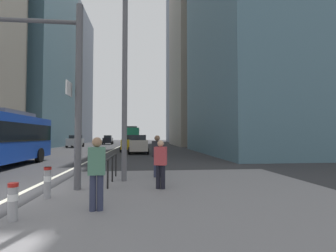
{
  "coord_description": "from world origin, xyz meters",
  "views": [
    {
      "loc": [
        3.91,
        -8.36,
        1.87
      ],
      "look_at": [
        8.13,
        32.78,
        3.47
      ],
      "focal_mm": 26.7,
      "sensor_mm": 36.0,
      "label": 1
    }
  ],
  "objects_px": {
    "car_oncoming_far": "(108,140)",
    "pedestrian_walking": "(157,154)",
    "city_bus_red_receding": "(132,136)",
    "car_oncoming_mid": "(75,141)",
    "bollard_left": "(13,200)",
    "car_receding_near": "(138,144)",
    "street_lamp_post": "(125,48)",
    "bollard_right": "(47,181)",
    "traffic_signal_gantry": "(11,64)",
    "pedestrian_far": "(161,162)",
    "pedestrian_waiting": "(97,170)",
    "car_receding_far": "(130,143)"
  },
  "relations": [
    {
      "from": "car_receding_near",
      "to": "pedestrian_waiting",
      "type": "relative_size",
      "value": 2.71
    },
    {
      "from": "traffic_signal_gantry",
      "to": "bollard_right",
      "type": "height_order",
      "value": "traffic_signal_gantry"
    },
    {
      "from": "street_lamp_post",
      "to": "pedestrian_walking",
      "type": "relative_size",
      "value": 4.63
    },
    {
      "from": "car_oncoming_far",
      "to": "pedestrian_far",
      "type": "height_order",
      "value": "car_oncoming_far"
    },
    {
      "from": "car_oncoming_far",
      "to": "pedestrian_waiting",
      "type": "distance_m",
      "value": 49.35
    },
    {
      "from": "city_bus_red_receding",
      "to": "pedestrian_waiting",
      "type": "xyz_separation_m",
      "value": [
        0.78,
        -38.27,
        -0.75
      ]
    },
    {
      "from": "car_oncoming_mid",
      "to": "pedestrian_walking",
      "type": "bearing_deg",
      "value": -69.99
    },
    {
      "from": "car_oncoming_far",
      "to": "traffic_signal_gantry",
      "type": "xyz_separation_m",
      "value": [
        3.27,
        -46.6,
        3.13
      ]
    },
    {
      "from": "car_oncoming_mid",
      "to": "bollard_right",
      "type": "bearing_deg",
      "value": -76.63
    },
    {
      "from": "car_oncoming_far",
      "to": "pedestrian_walking",
      "type": "bearing_deg",
      "value": -79.8
    },
    {
      "from": "car_receding_near",
      "to": "bollard_right",
      "type": "xyz_separation_m",
      "value": [
        -2.15,
        -19.17,
        -0.37
      ]
    },
    {
      "from": "city_bus_red_receding",
      "to": "car_oncoming_mid",
      "type": "bearing_deg",
      "value": -164.21
    },
    {
      "from": "street_lamp_post",
      "to": "car_oncoming_mid",
      "type": "bearing_deg",
      "value": 107.51
    },
    {
      "from": "city_bus_red_receding",
      "to": "car_oncoming_mid",
      "type": "height_order",
      "value": "city_bus_red_receding"
    },
    {
      "from": "street_lamp_post",
      "to": "pedestrian_far",
      "type": "xyz_separation_m",
      "value": [
        1.28,
        -1.55,
        -4.27
      ]
    },
    {
      "from": "traffic_signal_gantry",
      "to": "pedestrian_waiting",
      "type": "xyz_separation_m",
      "value": [
        3.08,
        -2.34,
        -3.03
      ]
    },
    {
      "from": "traffic_signal_gantry",
      "to": "pedestrian_walking",
      "type": "height_order",
      "value": "traffic_signal_gantry"
    },
    {
      "from": "car_oncoming_mid",
      "to": "pedestrian_far",
      "type": "xyz_separation_m",
      "value": [
        11.37,
        -33.53,
        0.02
      ]
    },
    {
      "from": "car_receding_near",
      "to": "car_receding_far",
      "type": "height_order",
      "value": "same"
    },
    {
      "from": "city_bus_red_receding",
      "to": "traffic_signal_gantry",
      "type": "height_order",
      "value": "traffic_signal_gantry"
    },
    {
      "from": "car_oncoming_far",
      "to": "bollard_left",
      "type": "height_order",
      "value": "car_oncoming_far"
    },
    {
      "from": "pedestrian_walking",
      "to": "city_bus_red_receding",
      "type": "bearing_deg",
      "value": 94.12
    },
    {
      "from": "pedestrian_walking",
      "to": "pedestrian_far",
      "type": "distance_m",
      "value": 2.24
    },
    {
      "from": "traffic_signal_gantry",
      "to": "street_lamp_post",
      "type": "height_order",
      "value": "street_lamp_post"
    },
    {
      "from": "bollard_right",
      "to": "city_bus_red_receding",
      "type": "bearing_deg",
      "value": 88.79
    },
    {
      "from": "pedestrian_walking",
      "to": "traffic_signal_gantry",
      "type": "bearing_deg",
      "value": -155.99
    },
    {
      "from": "bollard_right",
      "to": "bollard_left",
      "type": "bearing_deg",
      "value": -89.81
    },
    {
      "from": "car_oncoming_far",
      "to": "pedestrian_walking",
      "type": "distance_m",
      "value": 45.21
    },
    {
      "from": "car_receding_far",
      "to": "pedestrian_far",
      "type": "height_order",
      "value": "car_receding_far"
    },
    {
      "from": "city_bus_red_receding",
      "to": "pedestrian_far",
      "type": "distance_m",
      "value": 36.15
    },
    {
      "from": "car_oncoming_far",
      "to": "car_receding_far",
      "type": "bearing_deg",
      "value": -76.68
    },
    {
      "from": "street_lamp_post",
      "to": "bollard_right",
      "type": "xyz_separation_m",
      "value": [
        -1.91,
        -2.43,
        -4.66
      ]
    },
    {
      "from": "car_receding_far",
      "to": "car_oncoming_mid",
      "type": "bearing_deg",
      "value": 128.6
    },
    {
      "from": "pedestrian_waiting",
      "to": "pedestrian_walking",
      "type": "height_order",
      "value": "pedestrian_walking"
    },
    {
      "from": "street_lamp_post",
      "to": "car_oncoming_far",
      "type": "bearing_deg",
      "value": 98.44
    },
    {
      "from": "pedestrian_far",
      "to": "bollard_left",
      "type": "bearing_deg",
      "value": -139.34
    },
    {
      "from": "car_receding_near",
      "to": "pedestrian_far",
      "type": "xyz_separation_m",
      "value": [
        1.05,
        -18.29,
        0.02
      ]
    },
    {
      "from": "car_oncoming_mid",
      "to": "bollard_right",
      "type": "distance_m",
      "value": 35.37
    },
    {
      "from": "street_lamp_post",
      "to": "bollard_left",
      "type": "xyz_separation_m",
      "value": [
        -1.91,
        -4.28,
        -4.71
      ]
    },
    {
      "from": "car_oncoming_far",
      "to": "pedestrian_waiting",
      "type": "bearing_deg",
      "value": -82.6
    },
    {
      "from": "car_oncoming_mid",
      "to": "pedestrian_waiting",
      "type": "height_order",
      "value": "car_oncoming_mid"
    },
    {
      "from": "bollard_left",
      "to": "traffic_signal_gantry",
      "type": "bearing_deg",
      "value": 118.05
    },
    {
      "from": "car_receding_far",
      "to": "traffic_signal_gantry",
      "type": "bearing_deg",
      "value": -96.79
    },
    {
      "from": "street_lamp_post",
      "to": "pedestrian_far",
      "type": "bearing_deg",
      "value": -50.44
    },
    {
      "from": "traffic_signal_gantry",
      "to": "street_lamp_post",
      "type": "bearing_deg",
      "value": 22.41
    },
    {
      "from": "city_bus_red_receding",
      "to": "car_receding_near",
      "type": "relative_size",
      "value": 2.44
    },
    {
      "from": "street_lamp_post",
      "to": "pedestrian_far",
      "type": "distance_m",
      "value": 4.72
    },
    {
      "from": "car_oncoming_mid",
      "to": "pedestrian_walking",
      "type": "relative_size",
      "value": 2.39
    },
    {
      "from": "street_lamp_post",
      "to": "bollard_right",
      "type": "relative_size",
      "value": 9.39
    },
    {
      "from": "bollard_left",
      "to": "car_receding_near",
      "type": "bearing_deg",
      "value": 84.19
    }
  ]
}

